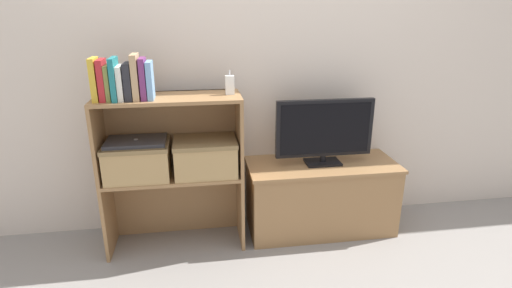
{
  "coord_description": "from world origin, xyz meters",
  "views": [
    {
      "loc": [
        -0.34,
        -2.08,
        1.42
      ],
      "look_at": [
        0.0,
        0.16,
        0.63
      ],
      "focal_mm": 28.0,
      "sensor_mm": 36.0,
      "label": 1
    }
  ],
  "objects_px": {
    "book_crimson": "(103,80)",
    "storage_basket_left": "(138,158)",
    "book_mustard": "(95,80)",
    "storage_basket_right": "(205,155)",
    "book_skyblue": "(150,80)",
    "tv_stand": "(321,196)",
    "tv": "(325,130)",
    "book_charcoal": "(129,82)",
    "book_teal": "(115,79)",
    "baby_monitor": "(230,85)",
    "book_olive": "(109,83)",
    "book_ivory": "(121,83)",
    "book_plum": "(143,79)",
    "laptop": "(136,141)",
    "book_tan": "(136,77)"
  },
  "relations": [
    {
      "from": "book_skyblue",
      "to": "tv_stand",
      "type": "bearing_deg",
      "value": 5.2
    },
    {
      "from": "book_skyblue",
      "to": "baby_monitor",
      "type": "height_order",
      "value": "book_skyblue"
    },
    {
      "from": "book_plum",
      "to": "tv",
      "type": "bearing_deg",
      "value": 4.95
    },
    {
      "from": "book_plum",
      "to": "storage_basket_left",
      "type": "xyz_separation_m",
      "value": [
        -0.08,
        0.04,
        -0.46
      ]
    },
    {
      "from": "book_plum",
      "to": "laptop",
      "type": "distance_m",
      "value": 0.37
    },
    {
      "from": "book_crimson",
      "to": "storage_basket_left",
      "type": "height_order",
      "value": "book_crimson"
    },
    {
      "from": "book_mustard",
      "to": "book_plum",
      "type": "relative_size",
      "value": 1.02
    },
    {
      "from": "book_charcoal",
      "to": "book_tan",
      "type": "distance_m",
      "value": 0.05
    },
    {
      "from": "book_mustard",
      "to": "storage_basket_left",
      "type": "xyz_separation_m",
      "value": [
        0.17,
        0.04,
        -0.47
      ]
    },
    {
      "from": "book_plum",
      "to": "book_crimson",
      "type": "bearing_deg",
      "value": 180.0
    },
    {
      "from": "book_mustard",
      "to": "storage_basket_right",
      "type": "distance_m",
      "value": 0.73
    },
    {
      "from": "tv",
      "to": "book_charcoal",
      "type": "relative_size",
      "value": 3.15
    },
    {
      "from": "book_charcoal",
      "to": "storage_basket_left",
      "type": "relative_size",
      "value": 0.53
    },
    {
      "from": "book_crimson",
      "to": "book_teal",
      "type": "height_order",
      "value": "book_teal"
    },
    {
      "from": "storage_basket_right",
      "to": "storage_basket_left",
      "type": "bearing_deg",
      "value": 180.0
    },
    {
      "from": "book_crimson",
      "to": "book_charcoal",
      "type": "bearing_deg",
      "value": 0.0
    },
    {
      "from": "tv",
      "to": "tv_stand",
      "type": "bearing_deg",
      "value": 90.0
    },
    {
      "from": "book_olive",
      "to": "book_tan",
      "type": "xyz_separation_m",
      "value": [
        0.14,
        0.0,
        0.03
      ]
    },
    {
      "from": "book_olive",
      "to": "book_plum",
      "type": "relative_size",
      "value": 0.85
    },
    {
      "from": "book_olive",
      "to": "book_ivory",
      "type": "xyz_separation_m",
      "value": [
        0.06,
        0.0,
        -0.0
      ]
    },
    {
      "from": "book_tan",
      "to": "book_skyblue",
      "type": "xyz_separation_m",
      "value": [
        0.07,
        0.0,
        -0.02
      ]
    },
    {
      "from": "book_mustard",
      "to": "book_charcoal",
      "type": "bearing_deg",
      "value": 0.0
    },
    {
      "from": "book_olive",
      "to": "storage_basket_right",
      "type": "relative_size",
      "value": 0.51
    },
    {
      "from": "baby_monitor",
      "to": "tv",
      "type": "bearing_deg",
      "value": 3.7
    },
    {
      "from": "book_crimson",
      "to": "book_tan",
      "type": "height_order",
      "value": "book_tan"
    },
    {
      "from": "tv",
      "to": "book_ivory",
      "type": "distance_m",
      "value": 1.22
    },
    {
      "from": "tv",
      "to": "book_skyblue",
      "type": "xyz_separation_m",
      "value": [
        -1.02,
        -0.09,
        0.35
      ]
    },
    {
      "from": "tv_stand",
      "to": "book_olive",
      "type": "relative_size",
      "value": 5.13
    },
    {
      "from": "book_teal",
      "to": "book_ivory",
      "type": "bearing_deg",
      "value": 0.0
    },
    {
      "from": "book_teal",
      "to": "baby_monitor",
      "type": "bearing_deg",
      "value": 4.96
    },
    {
      "from": "baby_monitor",
      "to": "laptop",
      "type": "distance_m",
      "value": 0.62
    },
    {
      "from": "storage_basket_left",
      "to": "storage_basket_right",
      "type": "relative_size",
      "value": 1.0
    },
    {
      "from": "book_olive",
      "to": "book_plum",
      "type": "bearing_deg",
      "value": 0.0
    },
    {
      "from": "book_olive",
      "to": "book_skyblue",
      "type": "xyz_separation_m",
      "value": [
        0.21,
        0.0,
        0.01
      ]
    },
    {
      "from": "book_olive",
      "to": "book_charcoal",
      "type": "bearing_deg",
      "value": 0.0
    },
    {
      "from": "tv",
      "to": "laptop",
      "type": "relative_size",
      "value": 1.85
    },
    {
      "from": "book_mustard",
      "to": "book_charcoal",
      "type": "distance_m",
      "value": 0.17
    },
    {
      "from": "book_crimson",
      "to": "book_tan",
      "type": "distance_m",
      "value": 0.17
    },
    {
      "from": "book_crimson",
      "to": "book_plum",
      "type": "relative_size",
      "value": 0.99
    },
    {
      "from": "book_ivory",
      "to": "book_charcoal",
      "type": "bearing_deg",
      "value": 0.0
    },
    {
      "from": "book_teal",
      "to": "laptop",
      "type": "xyz_separation_m",
      "value": [
        0.07,
        0.04,
        -0.36
      ]
    },
    {
      "from": "storage_basket_right",
      "to": "laptop",
      "type": "xyz_separation_m",
      "value": [
        -0.39,
        -0.0,
        0.1
      ]
    },
    {
      "from": "tv",
      "to": "book_plum",
      "type": "bearing_deg",
      "value": -175.05
    },
    {
      "from": "storage_basket_right",
      "to": "tv_stand",
      "type": "bearing_deg",
      "value": 4.2
    },
    {
      "from": "tv_stand",
      "to": "book_charcoal",
      "type": "xyz_separation_m",
      "value": [
        -1.13,
        -0.09,
        0.81
      ]
    },
    {
      "from": "tv_stand",
      "to": "laptop",
      "type": "distance_m",
      "value": 1.22
    },
    {
      "from": "book_teal",
      "to": "storage_basket_right",
      "type": "relative_size",
      "value": 0.61
    },
    {
      "from": "book_olive",
      "to": "book_teal",
      "type": "distance_m",
      "value": 0.04
    },
    {
      "from": "book_skyblue",
      "to": "book_olive",
      "type": "bearing_deg",
      "value": 180.0
    },
    {
      "from": "book_mustard",
      "to": "book_tan",
      "type": "distance_m",
      "value": 0.21
    }
  ]
}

